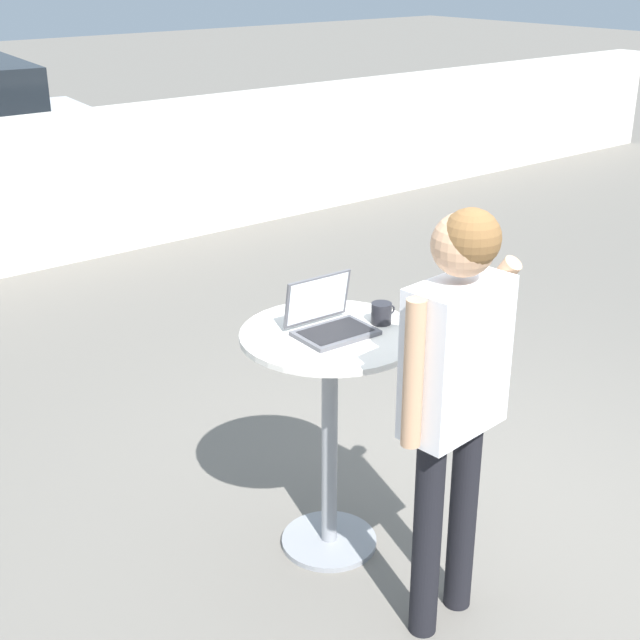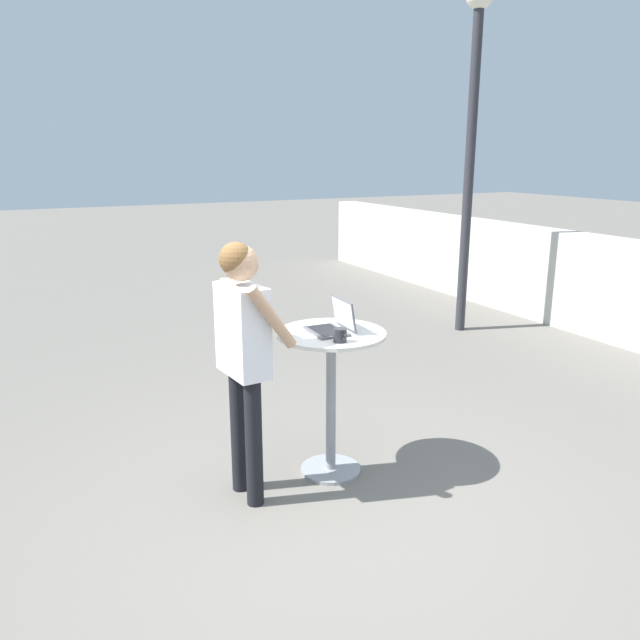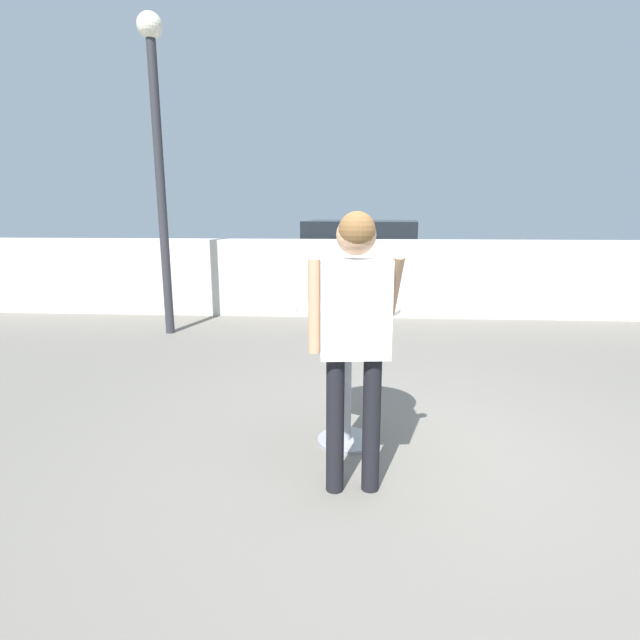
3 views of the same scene
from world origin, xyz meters
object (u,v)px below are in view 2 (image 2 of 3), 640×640
(coffee_mug, at_px, (340,335))
(standing_person, at_px, (243,340))
(laptop, at_px, (333,325))
(street_lamp, at_px, (473,113))
(cafe_table, at_px, (331,376))

(coffee_mug, distance_m, standing_person, 0.62)
(laptop, distance_m, standing_person, 0.66)
(laptop, bearing_deg, street_lamp, 128.18)
(standing_person, distance_m, street_lamp, 4.92)
(cafe_table, height_order, standing_person, standing_person)
(cafe_table, xyz_separation_m, coffee_mug, (0.23, -0.06, 0.36))
(cafe_table, height_order, street_lamp, street_lamp)
(cafe_table, height_order, laptop, laptop)
(laptop, bearing_deg, coffee_mug, -16.50)
(laptop, bearing_deg, cafe_table, -101.61)
(cafe_table, xyz_separation_m, standing_person, (0.05, -0.65, 0.37))
(coffee_mug, distance_m, street_lamp, 4.58)
(standing_person, bearing_deg, street_lamp, 123.60)
(cafe_table, relative_size, street_lamp, 0.25)
(coffee_mug, xyz_separation_m, standing_person, (-0.18, -0.59, 0.00))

